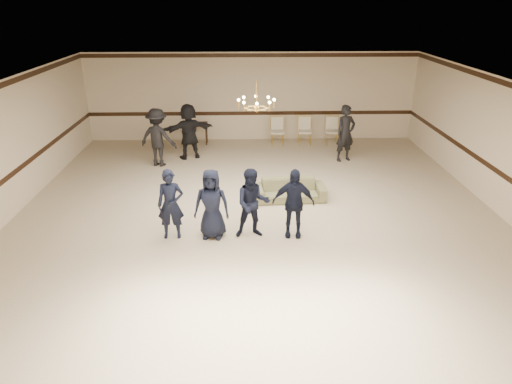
# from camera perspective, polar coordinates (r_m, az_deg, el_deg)

# --- Properties ---
(room) EXTENTS (12.01, 14.01, 3.21)m
(room) POSITION_cam_1_polar(r_m,az_deg,el_deg) (10.37, 0.21, 4.04)
(room) COLOR beige
(room) RESTS_ON ground
(chair_rail) EXTENTS (12.00, 0.02, 0.14)m
(chair_rail) POSITION_cam_1_polar(r_m,az_deg,el_deg) (17.25, -0.56, 9.78)
(chair_rail) COLOR black
(chair_rail) RESTS_ON wall_back
(crown_molding) EXTENTS (12.00, 0.02, 0.14)m
(crown_molding) POSITION_cam_1_polar(r_m,az_deg,el_deg) (16.89, -0.59, 16.67)
(crown_molding) COLOR black
(crown_molding) RESTS_ON wall_back
(chandelier) EXTENTS (0.94, 0.94, 0.89)m
(chandelier) POSITION_cam_1_polar(r_m,az_deg,el_deg) (11.00, 0.05, 12.05)
(chandelier) COLOR gold
(chandelier) RESTS_ON ceiling
(boy_a) EXTENTS (0.60, 0.41, 1.60)m
(boy_a) POSITION_cam_1_polar(r_m,az_deg,el_deg) (10.21, -10.58, -1.54)
(boy_a) COLOR black
(boy_a) RESTS_ON floor
(boy_b) EXTENTS (0.84, 0.60, 1.60)m
(boy_b) POSITION_cam_1_polar(r_m,az_deg,el_deg) (10.11, -5.53, -1.50)
(boy_b) COLOR black
(boy_b) RESTS_ON floor
(boy_c) EXTENTS (0.81, 0.65, 1.60)m
(boy_c) POSITION_cam_1_polar(r_m,az_deg,el_deg) (10.08, -0.42, -1.44)
(boy_c) COLOR black
(boy_c) RESTS_ON floor
(boy_d) EXTENTS (0.97, 0.48, 1.60)m
(boy_d) POSITION_cam_1_polar(r_m,az_deg,el_deg) (10.14, 4.67, -1.38)
(boy_d) COLOR black
(boy_d) RESTS_ON floor
(settee) EXTENTS (1.93, 0.84, 0.55)m
(settee) POSITION_cam_1_polar(r_m,az_deg,el_deg) (12.16, 4.21, 0.26)
(settee) COLOR olive
(settee) RESTS_ON floor
(adult_left) EXTENTS (1.33, 0.99, 1.84)m
(adult_left) POSITION_cam_1_polar(r_m,az_deg,el_deg) (14.79, -12.14, 6.65)
(adult_left) COLOR black
(adult_left) RESTS_ON floor
(adult_mid) EXTENTS (1.79, 1.08, 1.84)m
(adult_mid) POSITION_cam_1_polar(r_m,az_deg,el_deg) (15.32, -8.36, 7.50)
(adult_mid) COLOR black
(adult_mid) RESTS_ON floor
(adult_right) EXTENTS (0.79, 0.66, 1.84)m
(adult_right) POSITION_cam_1_polar(r_m,az_deg,el_deg) (15.20, 11.09, 7.18)
(adult_right) COLOR black
(adult_right) RESTS_ON floor
(banquet_chair_left) EXTENTS (0.48, 0.48, 0.99)m
(banquet_chair_left) POSITION_cam_1_polar(r_m,az_deg,el_deg) (16.72, 2.68, 7.54)
(banquet_chair_left) COLOR beige
(banquet_chair_left) RESTS_ON floor
(banquet_chair_mid) EXTENTS (0.51, 0.51, 0.99)m
(banquet_chair_mid) POSITION_cam_1_polar(r_m,az_deg,el_deg) (16.82, 6.11, 7.53)
(banquet_chair_mid) COLOR beige
(banquet_chair_mid) RESTS_ON floor
(banquet_chair_right) EXTENTS (0.51, 0.51, 0.99)m
(banquet_chair_right) POSITION_cam_1_polar(r_m,az_deg,el_deg) (16.99, 9.48, 7.50)
(banquet_chair_right) COLOR beige
(banquet_chair_right) RESTS_ON floor
(console_table) EXTENTS (0.96, 0.45, 0.79)m
(console_table) POSITION_cam_1_polar(r_m,az_deg,el_deg) (16.98, -7.60, 7.25)
(console_table) COLOR black
(console_table) RESTS_ON floor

